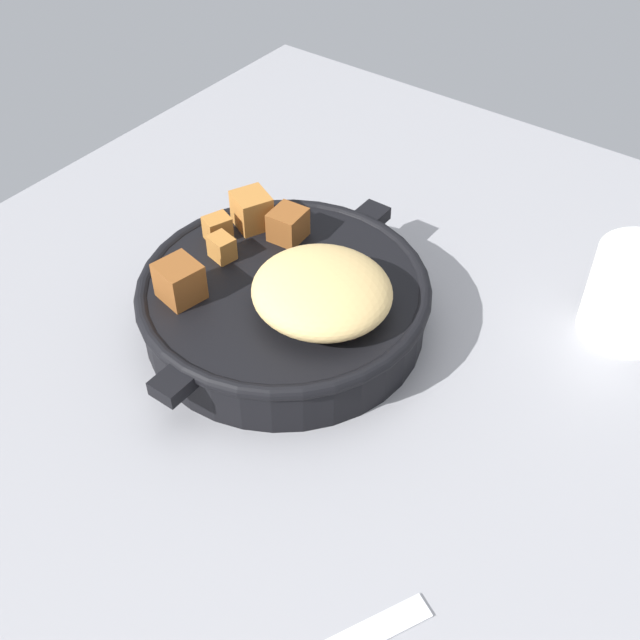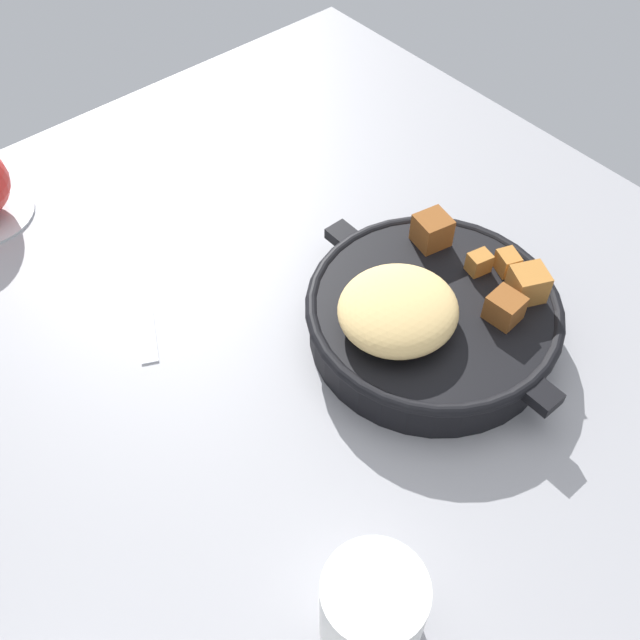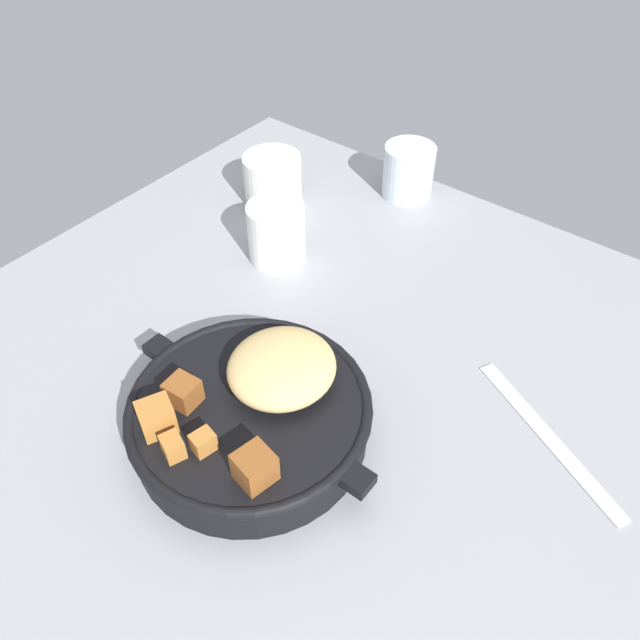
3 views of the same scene
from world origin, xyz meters
The scene contains 3 objects.
ground_plane centered at (0.00, 0.00, -1.20)cm, with size 95.63×84.77×2.40cm, color gray.
cast_iron_skillet centered at (-5.15, -8.34, 3.17)cm, with size 27.92×23.60×8.22cm.
white_creamer_pitcher centered at (-21.32, 13.94, 3.88)cm, with size 7.28×7.28×7.76cm, color white.
Camera 1 is at (31.15, 21.75, 45.10)cm, focal length 44.17 mm.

